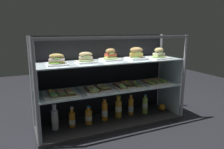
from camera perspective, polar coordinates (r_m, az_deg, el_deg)
The scene contains 24 objects.
ground_plane at distance 2.35m, azimuth -0.00°, elevation -13.04°, with size 6.00×6.00×0.02m, color black.
case_base_deck at distance 2.34m, azimuth -0.00°, elevation -12.46°, with size 1.56×0.45×0.03m, color #312F30.
case_frame at distance 2.31m, azimuth -1.43°, elevation -0.04°, with size 1.56×0.45×0.93m.
riser_lower_tier at distance 2.27m, azimuth -0.00°, elevation -8.09°, with size 1.49×0.39×0.35m.
shelf_lower_glass at distance 2.22m, azimuth -0.00°, elevation -3.72°, with size 1.51×0.40×0.01m, color silver.
riser_upper_tier at distance 2.18m, azimuth -0.00°, elevation -0.14°, with size 1.49×0.39×0.27m.
shelf_upper_glass at distance 2.16m, azimuth -0.00°, elevation 3.55°, with size 1.51×0.40×0.01m, color silver.
plated_roll_sandwich_center at distance 1.96m, azimuth -14.58°, elevation 3.63°, with size 0.18×0.18×0.10m.
plated_roll_sandwich_mid_left at distance 2.05m, azimuth -7.05°, elevation 4.25°, with size 0.18×0.18×0.10m.
plated_roll_sandwich_mid_right at distance 2.20m, azimuth -0.40°, elevation 4.92°, with size 0.19×0.19×0.12m.
plated_roll_sandwich_right_of_center at distance 2.28m, azimuth 6.52°, elevation 5.33°, with size 0.19×0.19×0.13m.
plated_roll_sandwich_far_right at distance 2.37m, azimuth 12.44°, elevation 5.17°, with size 0.20×0.20×0.12m.
open_sandwich_tray_far_left at distance 2.02m, azimuth -13.49°, elevation -4.92°, with size 0.31×0.30×0.06m.
open_sandwich_tray_near_left_corner at distance 2.13m, azimuth -4.00°, elevation -3.77°, with size 0.31×0.30×0.06m.
open_sandwich_tray_right_of_center at distance 2.26m, azimuth 4.02°, elevation -2.81°, with size 0.31×0.30×0.06m.
open_sandwich_tray_near_right_corner at distance 2.44m, azimuth 11.39°, elevation -1.93°, with size 0.31×0.30×0.06m.
juice_bottle_back_center at distance 2.17m, azimuth -15.06°, elevation -11.37°, with size 0.07×0.07×0.25m.
juice_bottle_front_right_end at distance 2.21m, azimuth -10.63°, elevation -11.73°, with size 0.06×0.06×0.20m.
juice_bottle_front_left_end at distance 2.24m, azimuth -6.29°, elevation -11.13°, with size 0.07×0.07×0.19m.
juice_bottle_near_post at distance 2.30m, azimuth -1.98°, elevation -9.78°, with size 0.06×0.06×0.24m.
juice_bottle_back_right at distance 2.38m, azimuth 1.72°, elevation -9.00°, with size 0.07×0.07×0.24m.
juice_bottle_front_second at distance 2.46m, azimuth 5.06°, elevation -8.54°, with size 0.06×0.06×0.25m.
juice_bottle_front_middle at distance 2.52m, azimuth 8.83°, elevation -8.08°, with size 0.06×0.06×0.22m.
orange_fruit_beside_bottles at distance 2.65m, azimuth 13.20°, elevation -8.51°, with size 0.08×0.08×0.08m, color orange.
Camera 1 is at (-0.88, -1.94, 0.99)m, focal length 34.14 mm.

